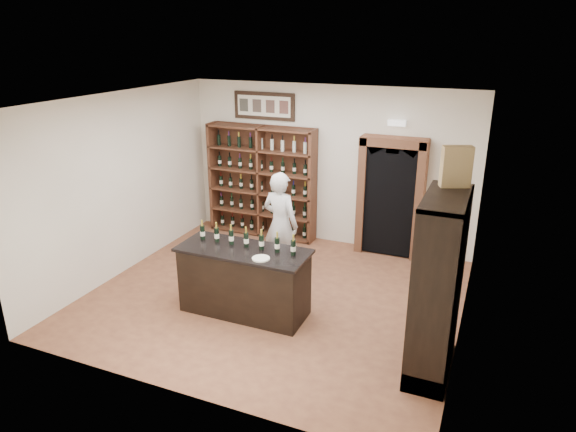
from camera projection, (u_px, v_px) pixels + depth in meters
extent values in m
plane|color=#925B3A|center=(274.00, 296.00, 7.99)|extent=(5.50, 5.50, 0.00)
plane|color=white|center=(272.00, 100.00, 6.98)|extent=(5.50, 5.50, 0.00)
cube|color=white|center=(328.00, 166.00, 9.65)|extent=(5.50, 0.04, 3.00)
cube|color=white|center=(122.00, 184.00, 8.49)|extent=(0.04, 5.00, 3.00)
cube|color=white|center=(471.00, 231.00, 6.48)|extent=(0.04, 5.00, 3.00)
cube|color=#56311D|center=(265.00, 179.00, 10.24)|extent=(2.20, 0.02, 2.20)
cube|color=#56311D|center=(214.00, 176.00, 10.47)|extent=(0.06, 0.38, 2.20)
cube|color=#56311D|center=(313.00, 188.00, 9.69)|extent=(0.06, 0.38, 2.20)
cube|color=#56311D|center=(261.00, 182.00, 10.08)|extent=(0.04, 0.38, 2.20)
cube|color=#56311D|center=(262.00, 232.00, 10.44)|extent=(2.18, 0.38, 0.04)
cube|color=#56311D|center=(262.00, 212.00, 10.30)|extent=(2.18, 0.38, 0.04)
cube|color=#56311D|center=(262.00, 192.00, 10.15)|extent=(2.18, 0.38, 0.03)
cube|color=#56311D|center=(261.00, 171.00, 10.01)|extent=(2.18, 0.38, 0.04)
cube|color=#56311D|center=(261.00, 150.00, 9.86)|extent=(2.18, 0.38, 0.04)
cube|color=#56311D|center=(260.00, 128.00, 9.72)|extent=(2.18, 0.38, 0.04)
cube|color=black|center=(264.00, 106.00, 9.74)|extent=(1.25, 0.04, 0.52)
cube|color=black|center=(391.00, 199.00, 9.20)|extent=(0.97, 0.29, 2.05)
cube|color=#AD6743|center=(363.00, 195.00, 9.37)|extent=(0.14, 0.35, 2.15)
cube|color=#AD6743|center=(420.00, 201.00, 8.99)|extent=(0.14, 0.35, 2.15)
cube|color=#AD6743|center=(394.00, 142.00, 8.84)|extent=(1.15, 0.35, 0.16)
cube|color=white|center=(397.00, 123.00, 8.82)|extent=(0.30, 0.10, 0.10)
cube|color=black|center=(244.00, 283.00, 7.39)|extent=(1.80, 0.70, 0.94)
cube|color=black|center=(243.00, 250.00, 7.21)|extent=(1.88, 0.78, 0.04)
cylinder|color=black|center=(202.00, 232.00, 7.52)|extent=(0.07, 0.07, 0.21)
cylinder|color=white|center=(203.00, 233.00, 7.52)|extent=(0.07, 0.07, 0.07)
cylinder|color=gold|center=(202.00, 223.00, 7.47)|extent=(0.03, 0.03, 0.09)
cylinder|color=black|center=(217.00, 235.00, 7.43)|extent=(0.07, 0.07, 0.21)
cylinder|color=white|center=(217.00, 236.00, 7.43)|extent=(0.07, 0.07, 0.07)
cylinder|color=gold|center=(216.00, 225.00, 7.38)|extent=(0.03, 0.03, 0.09)
cylinder|color=black|center=(231.00, 237.00, 7.34)|extent=(0.07, 0.07, 0.21)
cylinder|color=white|center=(231.00, 238.00, 7.35)|extent=(0.07, 0.07, 0.07)
cylinder|color=gold|center=(231.00, 228.00, 7.29)|extent=(0.03, 0.03, 0.09)
cylinder|color=black|center=(246.00, 240.00, 7.25)|extent=(0.07, 0.07, 0.21)
cylinder|color=white|center=(246.00, 241.00, 7.26)|extent=(0.07, 0.07, 0.07)
cylinder|color=gold|center=(246.00, 230.00, 7.20)|extent=(0.03, 0.03, 0.09)
cylinder|color=black|center=(262.00, 242.00, 7.17)|extent=(0.07, 0.07, 0.21)
cylinder|color=white|center=(262.00, 243.00, 7.17)|extent=(0.07, 0.07, 0.07)
cylinder|color=gold|center=(261.00, 232.00, 7.12)|extent=(0.03, 0.03, 0.09)
cylinder|color=black|center=(277.00, 245.00, 7.08)|extent=(0.07, 0.07, 0.21)
cylinder|color=white|center=(277.00, 246.00, 7.08)|extent=(0.07, 0.07, 0.07)
cylinder|color=gold|center=(277.00, 235.00, 7.03)|extent=(0.03, 0.03, 0.09)
cylinder|color=black|center=(293.00, 248.00, 6.99)|extent=(0.07, 0.07, 0.21)
cylinder|color=white|center=(293.00, 249.00, 7.00)|extent=(0.07, 0.07, 0.07)
cylinder|color=gold|center=(293.00, 237.00, 6.94)|extent=(0.03, 0.03, 0.09)
cube|color=black|center=(458.00, 290.00, 5.85)|extent=(0.02, 1.20, 2.20)
cube|color=black|center=(430.00, 310.00, 5.43)|extent=(0.48, 0.04, 2.20)
cube|color=black|center=(444.00, 267.00, 6.43)|extent=(0.48, 0.04, 2.20)
cube|color=black|center=(448.00, 198.00, 5.56)|extent=(0.48, 1.20, 0.04)
cube|color=black|center=(430.00, 358.00, 6.26)|extent=(0.48, 1.20, 0.24)
cube|color=black|center=(432.00, 342.00, 6.18)|extent=(0.48, 1.16, 0.03)
cube|color=black|center=(436.00, 302.00, 6.00)|extent=(0.48, 1.16, 0.03)
cube|color=black|center=(441.00, 259.00, 5.81)|extent=(0.48, 1.16, 0.03)
imported|color=silver|center=(280.00, 224.00, 8.45)|extent=(0.71, 0.54, 1.78)
cylinder|color=white|center=(261.00, 259.00, 6.88)|extent=(0.24, 0.24, 0.02)
cube|color=tan|center=(456.00, 167.00, 5.82)|extent=(0.36, 0.25, 0.47)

